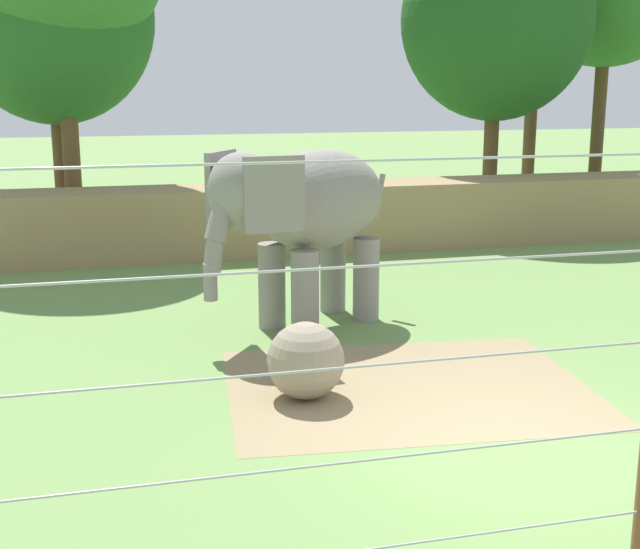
% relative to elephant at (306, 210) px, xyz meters
% --- Properties ---
extents(ground_plane, '(120.00, 120.00, 0.00)m').
position_rel_elephant_xyz_m(ground_plane, '(1.19, -5.55, -2.08)').
color(ground_plane, '#6B8E4C').
extents(dirt_patch, '(5.41, 4.41, 0.01)m').
position_rel_elephant_xyz_m(dirt_patch, '(0.69, -3.26, -2.08)').
color(dirt_patch, '#937F5B').
rests_on(dirt_patch, ground).
extents(embankment_wall, '(36.00, 1.80, 1.68)m').
position_rel_elephant_xyz_m(embankment_wall, '(1.19, 6.75, -1.25)').
color(embankment_wall, '#997F56').
rests_on(embankment_wall, ground).
extents(elephant, '(3.84, 3.04, 3.15)m').
position_rel_elephant_xyz_m(elephant, '(0.00, 0.00, 0.00)').
color(elephant, gray).
rests_on(elephant, ground).
extents(enrichment_ball, '(1.06, 1.06, 1.06)m').
position_rel_elephant_xyz_m(enrichment_ball, '(-0.80, -3.29, -1.56)').
color(enrichment_ball, gray).
rests_on(enrichment_ball, ground).
extents(tree_far_left, '(5.16, 5.16, 8.51)m').
position_rel_elephant_xyz_m(tree_far_left, '(-4.36, 9.53, 3.70)').
color(tree_far_left, brown).
rests_on(tree_far_left, ground).
extents(tree_behind_wall, '(5.59, 5.59, 8.91)m').
position_rel_elephant_xyz_m(tree_behind_wall, '(8.09, 9.81, 3.87)').
color(tree_behind_wall, brown).
rests_on(tree_behind_wall, ground).
extents(tree_right_of_centre, '(3.68, 3.68, 7.92)m').
position_rel_elephant_xyz_m(tree_right_of_centre, '(11.40, 13.62, 3.85)').
color(tree_right_of_centre, brown).
rests_on(tree_right_of_centre, ground).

